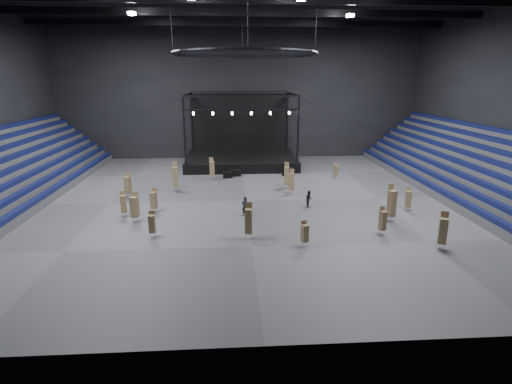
{
  "coord_description": "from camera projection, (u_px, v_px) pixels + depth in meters",
  "views": [
    {
      "loc": [
        -1.31,
        -35.54,
        11.13
      ],
      "look_at": [
        0.83,
        -2.0,
        1.4
      ],
      "focal_mm": 28.0,
      "sensor_mm": 36.0,
      "label": 1
    }
  ],
  "objects": [
    {
      "name": "chair_stack_8",
      "position": [
        154.0,
        200.0,
        33.7
      ],
      "size": [
        0.58,
        0.58,
        2.15
      ],
      "rotation": [
        0.0,
        0.0,
        -0.39
      ],
      "color": "silver",
      "rests_on": "floor"
    },
    {
      "name": "bleachers_right",
      "position": [
        485.0,
        179.0,
        38.16
      ],
      "size": [
        7.2,
        40.0,
        6.4
      ],
      "color": "#4B4B4D",
      "rests_on": "floor"
    },
    {
      "name": "chair_stack_13",
      "position": [
        408.0,
        199.0,
        34.1
      ],
      "size": [
        0.46,
        0.46,
        2.11
      ],
      "rotation": [
        0.0,
        0.0,
        -0.07
      ],
      "color": "silver",
      "rests_on": "floor"
    },
    {
      "name": "flight_case_right",
      "position": [
        288.0,
        172.0,
        46.59
      ],
      "size": [
        1.44,
        1.03,
        0.87
      ],
      "primitive_type": "cube",
      "rotation": [
        0.0,
        0.0,
        0.33
      ],
      "color": "black",
      "rests_on": "floor"
    },
    {
      "name": "truss_ring",
      "position": [
        245.0,
        54.0,
        33.63
      ],
      "size": [
        12.3,
        12.3,
        5.15
      ],
      "color": "black",
      "rests_on": "ceiling"
    },
    {
      "name": "man_center",
      "position": [
        245.0,
        206.0,
        32.99
      ],
      "size": [
        0.71,
        0.61,
        1.65
      ],
      "primitive_type": "imported",
      "rotation": [
        0.0,
        0.0,
        3.56
      ],
      "color": "black",
      "rests_on": "floor"
    },
    {
      "name": "floor",
      "position": [
        246.0,
        201.0,
        37.24
      ],
      "size": [
        50.0,
        50.0,
        0.0
      ],
      "primitive_type": "plane",
      "color": "#4C4C4F",
      "rests_on": "ground"
    },
    {
      "name": "chair_stack_6",
      "position": [
        152.0,
        223.0,
        28.48
      ],
      "size": [
        0.45,
        0.45,
        1.98
      ],
      "rotation": [
        0.0,
        0.0,
        -0.0
      ],
      "color": "silver",
      "rests_on": "floor"
    },
    {
      "name": "chair_stack_12",
      "position": [
        443.0,
        230.0,
        26.39
      ],
      "size": [
        0.68,
        0.68,
        2.63
      ],
      "rotation": [
        0.0,
        0.0,
        -0.42
      ],
      "color": "silver",
      "rests_on": "floor"
    },
    {
      "name": "chair_stack_14",
      "position": [
        336.0,
        170.0,
        45.31
      ],
      "size": [
        0.52,
        0.52,
        1.72
      ],
      "rotation": [
        0.0,
        0.0,
        0.34
      ],
      "color": "silver",
      "rests_on": "floor"
    },
    {
      "name": "chair_stack_3",
      "position": [
        212.0,
        169.0,
        44.35
      ],
      "size": [
        0.58,
        0.58,
        2.54
      ],
      "rotation": [
        0.0,
        0.0,
        0.32
      ],
      "color": "silver",
      "rests_on": "floor"
    },
    {
      "name": "chair_stack_9",
      "position": [
        392.0,
        203.0,
        31.48
      ],
      "size": [
        0.71,
        0.71,
        3.09
      ],
      "rotation": [
        0.0,
        0.0,
        0.4
      ],
      "color": "silver",
      "rests_on": "floor"
    },
    {
      "name": "chair_stack_4",
      "position": [
        383.0,
        220.0,
        28.97
      ],
      "size": [
        0.53,
        0.53,
        2.13
      ],
      "rotation": [
        0.0,
        0.0,
        0.31
      ],
      "color": "silver",
      "rests_on": "floor"
    },
    {
      "name": "wall_front",
      "position": [
        266.0,
        137.0,
        14.61
      ],
      "size": [
        50.0,
        0.2,
        18.0
      ],
      "primitive_type": "cube",
      "color": "black",
      "rests_on": "ground"
    },
    {
      "name": "flight_case_left",
      "position": [
        228.0,
        175.0,
        45.47
      ],
      "size": [
        1.09,
        0.64,
        0.69
      ],
      "primitive_type": "cube",
      "rotation": [
        0.0,
        0.0,
        0.13
      ],
      "color": "black",
      "rests_on": "floor"
    },
    {
      "name": "wall_back",
      "position": [
        239.0,
        93.0,
        54.87
      ],
      "size": [
        50.0,
        0.2,
        18.0
      ],
      "primitive_type": "cube",
      "color": "black",
      "rests_on": "ground"
    },
    {
      "name": "crew_member",
      "position": [
        309.0,
        199.0,
        35.33
      ],
      "size": [
        0.61,
        0.75,
        1.47
      ],
      "primitive_type": "imported",
      "rotation": [
        0.0,
        0.0,
        1.64
      ],
      "color": "black",
      "rests_on": "floor"
    },
    {
      "name": "chair_stack_10",
      "position": [
        134.0,
        206.0,
        31.4
      ],
      "size": [
        0.67,
        0.67,
        2.49
      ],
      "rotation": [
        0.0,
        0.0,
        -0.26
      ],
      "color": "silver",
      "rests_on": "floor"
    },
    {
      "name": "chair_stack_15",
      "position": [
        175.0,
        176.0,
        39.99
      ],
      "size": [
        0.6,
        0.6,
        2.98
      ],
      "rotation": [
        0.0,
        0.0,
        0.11
      ],
      "color": "silver",
      "rests_on": "floor"
    },
    {
      "name": "chair_stack_11",
      "position": [
        249.0,
        220.0,
        28.15
      ],
      "size": [
        0.56,
        0.56,
        2.67
      ],
      "rotation": [
        0.0,
        0.0,
        -0.16
      ],
      "color": "silver",
      "rests_on": "floor"
    },
    {
      "name": "flight_case_mid",
      "position": [
        236.0,
        173.0,
        46.32
      ],
      "size": [
        1.22,
        0.7,
        0.78
      ],
      "primitive_type": "cube",
      "rotation": [
        0.0,
        0.0,
        0.11
      ],
      "color": "black",
      "rests_on": "floor"
    },
    {
      "name": "chair_stack_5",
      "position": [
        305.0,
        233.0,
        26.97
      ],
      "size": [
        0.54,
        0.54,
        1.83
      ],
      "rotation": [
        0.0,
        0.0,
        0.33
      ],
      "color": "silver",
      "rests_on": "floor"
    },
    {
      "name": "chair_stack_1",
      "position": [
        123.0,
        203.0,
        32.66
      ],
      "size": [
        0.54,
        0.54,
        2.19
      ],
      "rotation": [
        0.0,
        0.0,
        0.2
      ],
      "color": "silver",
      "rests_on": "floor"
    },
    {
      "name": "stage",
      "position": [
        241.0,
        153.0,
        52.4
      ],
      "size": [
        14.0,
        10.0,
        9.2
      ],
      "color": "black",
      "rests_on": "floor"
    },
    {
      "name": "chair_stack_7",
      "position": [
        287.0,
        175.0,
        40.98
      ],
      "size": [
        0.51,
        0.51,
        2.73
      ],
      "rotation": [
        0.0,
        0.0,
        -0.07
      ],
      "color": "silver",
      "rests_on": "floor"
    },
    {
      "name": "chair_stack_0",
      "position": [
        128.0,
        184.0,
        37.92
      ],
      "size": [
        0.64,
        0.64,
        2.44
      ],
      "rotation": [
        0.0,
        0.0,
        -0.31
      ],
      "color": "silver",
      "rests_on": "floor"
    },
    {
      "name": "chair_stack_2",
      "position": [
        291.0,
        181.0,
        39.01
      ],
      "size": [
        0.58,
        0.58,
        2.5
      ],
      "rotation": [
        0.0,
        0.0,
        -0.41
      ],
      "color": "silver",
      "rests_on": "floor"
    }
  ]
}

